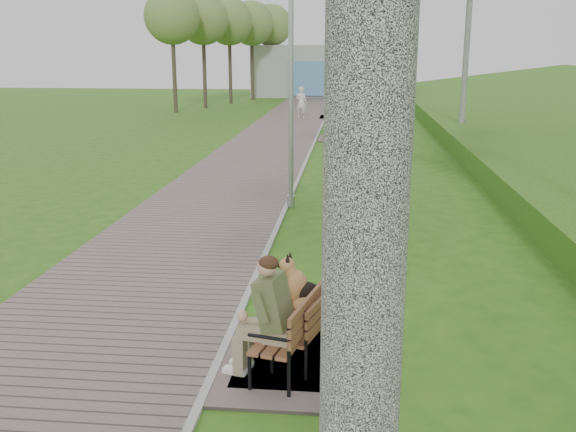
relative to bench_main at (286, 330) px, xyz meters
name	(u,v)px	position (x,y,z in m)	size (l,w,h in m)	color
walkway	(263,151)	(-2.56, 16.35, -0.45)	(3.50, 67.00, 0.04)	#6C5C57
kerb	(310,152)	(-0.81, 16.35, -0.45)	(0.10, 67.00, 0.05)	#999993
building_north	(316,71)	(-2.31, 45.82, 1.52)	(10.00, 5.20, 4.00)	#9E9E99
bench_main	(286,330)	(0.00, 0.00, 0.00)	(1.92, 2.13, 1.67)	#6C5C57
bench_second	(310,339)	(0.26, 0.36, -0.27)	(1.76, 1.95, 1.08)	#6C5C57
bench_third	(342,133)	(0.27, 20.09, -0.24)	(2.01, 2.23, 1.23)	#6C5C57
bench_far	(337,114)	(-0.18, 28.90, -0.25)	(1.93, 2.14, 1.18)	#6C5C57
lamp_post_second	(291,108)	(-0.71, 7.86, 1.86)	(0.19, 0.19, 5.00)	#9EA0A6
lamp_post_third	(330,76)	(-0.54, 27.04, 1.85)	(0.19, 0.19, 4.97)	#9EA0A6
lamp_post_far	(338,63)	(-0.59, 45.81, 2.17)	(0.22, 0.22, 5.65)	#9EA0A6
pedestrian_near	(301,103)	(-2.09, 28.11, 0.39)	(0.63, 0.41, 1.71)	silver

